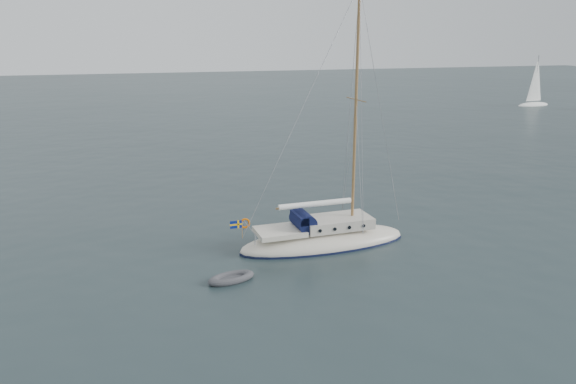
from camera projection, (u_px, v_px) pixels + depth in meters
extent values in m
plane|color=black|center=(302.00, 255.00, 30.97)|extent=(300.00, 300.00, 0.00)
ellipsoid|color=beige|center=(324.00, 242.00, 32.37)|extent=(9.95, 3.10, 1.66)
cube|color=beige|center=(337.00, 222.00, 32.26)|extent=(3.98, 2.10, 0.61)
cube|color=beige|center=(279.00, 231.00, 31.40)|extent=(2.65, 2.10, 0.28)
cylinder|color=#0C1133|center=(303.00, 221.00, 31.64)|extent=(1.06, 1.82, 1.06)
cube|color=#0C1133|center=(299.00, 217.00, 31.52)|extent=(0.50, 1.82, 0.44)
cylinder|color=#9A6A3F|center=(356.00, 112.00, 30.79)|extent=(0.17, 0.17, 13.27)
cylinder|color=#9A6A3F|center=(357.00, 100.00, 30.61)|extent=(0.06, 2.43, 0.06)
cylinder|color=#9A6A3F|center=(315.00, 205.00, 31.59)|extent=(4.64, 0.11, 0.11)
cylinder|color=white|center=(315.00, 204.00, 31.57)|extent=(4.32, 0.31, 0.31)
cylinder|color=gray|center=(248.00, 226.00, 30.81)|extent=(0.04, 2.43, 0.04)
torus|color=#D65C03|center=(245.00, 222.00, 31.41)|extent=(0.60, 0.11, 0.60)
cylinder|color=#9A6A3F|center=(241.00, 228.00, 30.74)|extent=(0.03, 0.03, 1.00)
cube|color=navy|center=(235.00, 223.00, 30.56)|extent=(0.66, 0.02, 0.42)
cube|color=#F1B111|center=(235.00, 223.00, 30.56)|extent=(0.69, 0.03, 0.10)
cube|color=#F1B111|center=(237.00, 223.00, 30.59)|extent=(0.10, 0.03, 0.44)
cylinder|color=black|center=(307.00, 219.00, 32.86)|extent=(0.20, 0.07, 0.20)
cylinder|color=black|center=(319.00, 231.00, 30.90)|extent=(0.20, 0.07, 0.20)
cylinder|color=black|center=(321.00, 218.00, 33.10)|extent=(0.20, 0.07, 0.20)
cylinder|color=black|center=(334.00, 229.00, 31.13)|extent=(0.20, 0.07, 0.20)
cylinder|color=black|center=(335.00, 216.00, 33.33)|extent=(0.20, 0.07, 0.20)
cylinder|color=black|center=(349.00, 228.00, 31.37)|extent=(0.20, 0.07, 0.20)
cylinder|color=black|center=(349.00, 215.00, 33.56)|extent=(0.20, 0.07, 0.20)
cylinder|color=black|center=(363.00, 226.00, 31.60)|extent=(0.20, 0.07, 0.20)
cube|color=#444448|center=(231.00, 279.00, 27.69)|extent=(1.49, 0.61, 0.09)
ellipsoid|color=white|center=(533.00, 105.00, 93.84)|extent=(6.59, 2.20, 1.10)
cylinder|color=gray|center=(536.00, 79.00, 92.65)|extent=(0.11, 0.11, 7.69)
cone|color=white|center=(536.00, 79.00, 92.64)|extent=(3.51, 3.51, 7.14)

